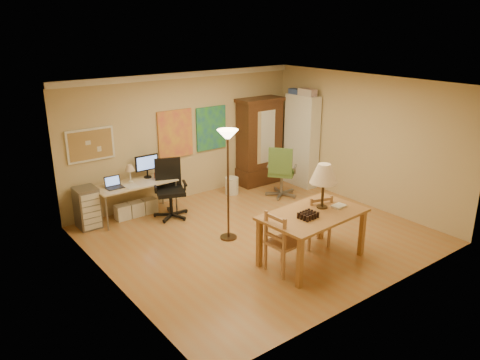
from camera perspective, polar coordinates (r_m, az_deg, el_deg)
floor at (r=8.55m, az=2.33°, el=-6.70°), size 5.50×5.50×0.00m
crown_molding at (r=9.79m, az=-6.88°, el=12.59°), size 5.50×0.08×0.12m
corkboard at (r=9.15m, az=-17.76°, el=4.11°), size 0.90×0.04×0.62m
art_panel_left at (r=9.87m, az=-7.89°, el=5.59°), size 0.80×0.04×1.00m
art_panel_right at (r=10.33m, az=-3.53°, el=6.32°), size 0.75×0.04×0.95m
dining_table at (r=7.45m, az=9.38°, el=-2.62°), size 1.73×1.11×1.56m
ladder_chair_back at (r=8.09m, az=9.21°, el=-5.05°), size 0.54×0.53×0.95m
ladder_chair_left at (r=7.22m, az=5.13°, el=-7.78°), size 0.45×0.47×0.99m
torchiere_lamp at (r=7.87m, az=-1.50°, el=3.37°), size 0.36×0.36×1.98m
computer_desk at (r=9.43m, az=-12.46°, el=-1.83°), size 1.55×0.68×1.17m
office_chair_black at (r=9.31m, az=-8.45°, el=-2.64°), size 0.71×0.71×1.15m
office_chair_green at (r=10.30m, az=5.04°, el=-0.37°), size 0.73×0.73×1.15m
drawer_cart at (r=9.16m, az=-18.12°, el=-3.24°), size 0.39×0.46×0.77m
armoire at (r=10.98m, az=2.38°, el=4.04°), size 1.10×0.52×2.03m
bookshelf at (r=10.92m, az=7.50°, el=4.73°), size 0.32×0.85×2.11m
wastebin at (r=10.46m, az=-1.02°, el=-0.69°), size 0.30×0.30×0.38m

